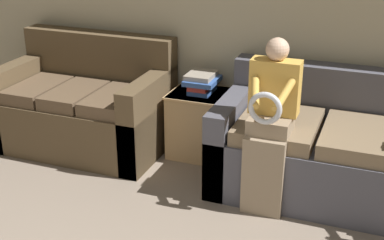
% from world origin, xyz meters
% --- Properties ---
extents(wall_back, '(7.89, 0.06, 2.55)m').
position_xyz_m(wall_back, '(0.00, 3.19, 1.27)').
color(wall_back, '#BCB293').
rests_on(wall_back, ground_plane).
extents(couch_main, '(2.11, 0.94, 0.87)m').
position_xyz_m(couch_main, '(1.05, 2.69, 0.32)').
color(couch_main, '#4C4C56').
rests_on(couch_main, ground_plane).
extents(couch_side, '(1.43, 0.86, 0.95)m').
position_xyz_m(couch_side, '(-1.29, 2.73, 0.34)').
color(couch_side, brown).
rests_on(couch_side, ground_plane).
extents(child_left_seated, '(0.34, 0.37, 1.21)m').
position_xyz_m(child_left_seated, '(0.44, 2.30, 0.65)').
color(child_left_seated, gray).
rests_on(child_left_seated, ground_plane).
extents(side_shelf, '(0.51, 0.45, 0.56)m').
position_xyz_m(side_shelf, '(-0.28, 2.91, 0.29)').
color(side_shelf, tan).
rests_on(side_shelf, ground_plane).
extents(book_stack, '(0.25, 0.30, 0.17)m').
position_xyz_m(book_stack, '(-0.28, 2.92, 0.65)').
color(book_stack, '#33569E').
rests_on(book_stack, side_shelf).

